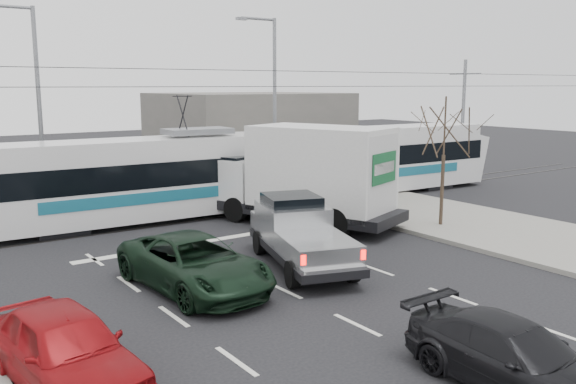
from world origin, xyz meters
TOP-DOWN VIEW (x-y plane):
  - ground at (0.00, 0.00)m, footprint 120.00×120.00m
  - sidewalk_right at (9.00, 0.00)m, footprint 6.00×60.00m
  - rails at (0.00, 10.00)m, footprint 60.00×1.60m
  - building_right at (12.00, 24.00)m, footprint 12.00×10.00m
  - bare_tree at (7.60, 2.50)m, footprint 2.40×2.40m
  - traffic_signal at (6.47, 6.50)m, footprint 0.44×0.44m
  - street_lamp_near at (7.31, 14.00)m, footprint 2.38×0.25m
  - street_lamp_far at (-4.19, 16.00)m, footprint 2.38×0.25m
  - catenary at (0.00, 10.00)m, footprint 60.00×0.20m
  - tram at (4.80, 9.99)m, footprint 25.14×3.76m
  - silver_pickup at (0.15, 1.85)m, footprint 3.61×6.04m
  - box_truck at (3.61, 6.06)m, footprint 5.31×8.42m
  - navy_pickup at (5.50, 6.67)m, footprint 1.83×4.66m
  - green_car at (-3.65, 1.52)m, footprint 2.81×5.50m
  - red_car at (-8.13, -2.07)m, footprint 2.33×4.65m
  - dark_car at (-1.40, -6.98)m, footprint 1.80×4.40m

SIDE VIEW (x-z plane):
  - ground at x=0.00m, z-range 0.00..0.00m
  - rails at x=0.00m, z-range 0.00..0.03m
  - sidewalk_right at x=9.00m, z-range 0.00..0.15m
  - dark_car at x=-1.40m, z-range 0.00..1.28m
  - green_car at x=-3.65m, z-range 0.00..1.49m
  - red_car at x=-8.13m, z-range 0.00..1.52m
  - navy_pickup at x=5.50m, z-range -0.01..1.95m
  - silver_pickup at x=0.15m, z-range -0.01..2.07m
  - tram at x=4.80m, z-range -0.74..4.37m
  - box_truck at x=3.61m, z-range -0.02..3.96m
  - building_right at x=12.00m, z-range 0.00..5.00m
  - traffic_signal at x=6.47m, z-range 0.94..4.54m
  - bare_tree at x=7.60m, z-range 1.29..6.29m
  - catenary at x=0.00m, z-range 0.38..7.38m
  - street_lamp_near at x=7.31m, z-range 0.61..9.61m
  - street_lamp_far at x=-4.19m, z-range 0.61..9.61m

